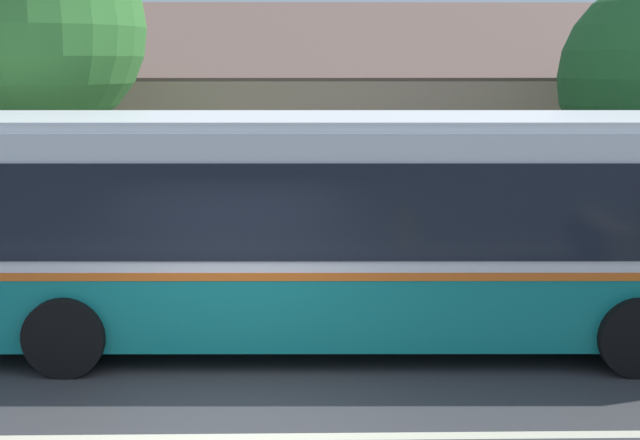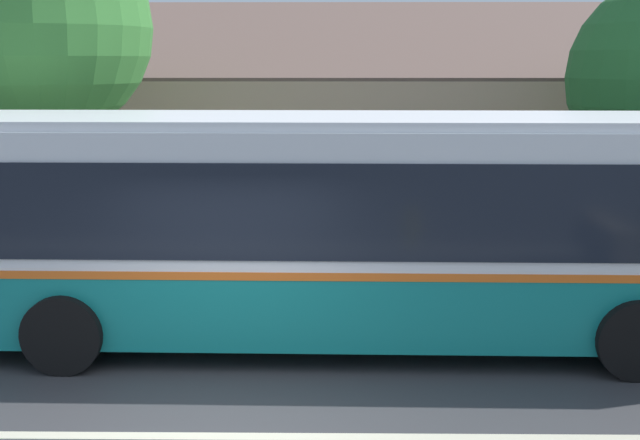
# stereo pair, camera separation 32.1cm
# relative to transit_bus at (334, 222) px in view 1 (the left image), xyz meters

# --- Properties ---
(ground_plane) EXTENTS (300.00, 300.00, 0.00)m
(ground_plane) POSITION_rel_transit_bus_xyz_m (-1.25, -2.90, -1.67)
(ground_plane) COLOR #38383A
(sidewalk_far) EXTENTS (60.00, 3.00, 0.15)m
(sidewalk_far) POSITION_rel_transit_bus_xyz_m (-1.25, 3.10, -1.60)
(sidewalk_far) COLOR #ADAAA3
(sidewalk_far) RESTS_ON ground
(lane_divider_stripe) EXTENTS (60.00, 0.16, 0.01)m
(lane_divider_stripe) POSITION_rel_transit_bus_xyz_m (-1.25, -2.90, -1.67)
(lane_divider_stripe) COLOR beige
(lane_divider_stripe) RESTS_ON ground
(community_building) EXTENTS (24.22, 9.52, 6.34)m
(community_building) POSITION_rel_transit_bus_xyz_m (-0.29, 11.11, 0.15)
(community_building) COLOR tan
(community_building) RESTS_ON ground
(transit_bus) EXTENTS (12.10, 2.90, 3.10)m
(transit_bus) POSITION_rel_transit_bus_xyz_m (0.00, 0.00, 0.00)
(transit_bus) COLOR #147F7A
(transit_bus) RESTS_ON ground
(street_tree_secondary) EXTENTS (3.73, 3.73, 6.23)m
(street_tree_secondary) POSITION_rel_transit_bus_xyz_m (-5.09, 3.54, 2.59)
(street_tree_secondary) COLOR #4C3828
(street_tree_secondary) RESTS_ON ground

